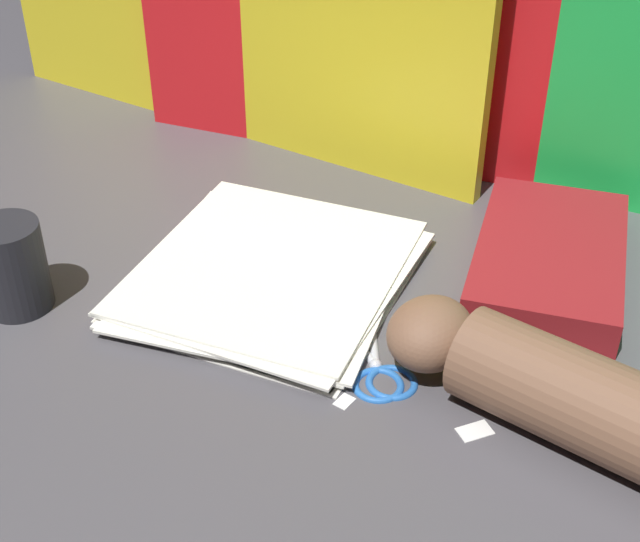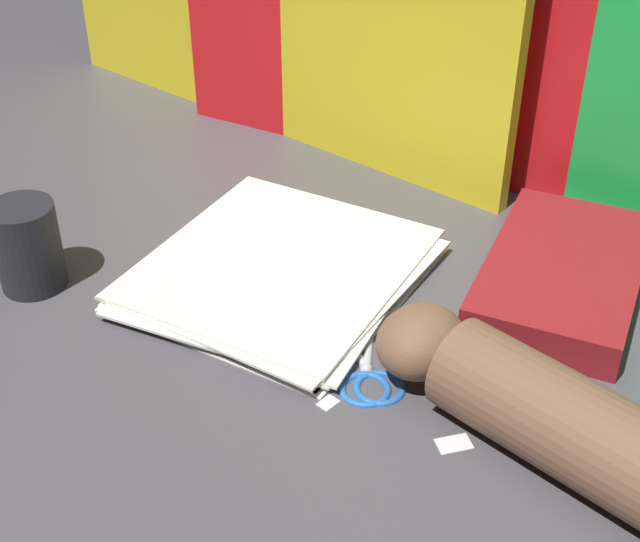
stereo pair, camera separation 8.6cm
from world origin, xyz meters
name	(u,v)px [view 2 (the right image)]	position (x,y,z in m)	size (l,w,h in m)	color
ground_plane	(278,332)	(0.00, 0.00, 0.00)	(6.00, 6.00, 0.00)	#4C494F
paper_stack	(280,271)	(-0.05, 0.08, 0.01)	(0.29, 0.31, 0.02)	white
book_closed	(563,274)	(0.22, 0.21, 0.02)	(0.18, 0.27, 0.04)	maroon
scissors	(366,363)	(0.10, 0.00, 0.00)	(0.15, 0.17, 0.01)	silver
hand_forearm	(532,405)	(0.26, -0.02, 0.04)	(0.31, 0.16, 0.08)	brown
paper_scrap_near	(454,444)	(0.21, -0.05, 0.00)	(0.03, 0.03, 0.00)	white
paper_scrap_mid	(328,403)	(0.09, -0.06, 0.00)	(0.02, 0.02, 0.00)	white
mug	(28,246)	(-0.27, -0.06, 0.05)	(0.07, 0.07, 0.10)	#232328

